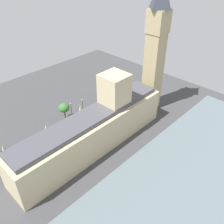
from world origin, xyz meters
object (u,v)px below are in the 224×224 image
Objects in this scene: plane_tree_midblock at (64,108)px; street_lamp_slot_10 at (82,102)px; double_decker_bus_corner at (95,115)px; car_dark_green_opposite_hall at (47,141)px; car_blue_trailing at (26,151)px; pedestrian_under_trees at (57,148)px; plane_tree_far_end at (106,87)px; clock_tower at (156,46)px; street_lamp_leading at (71,107)px; car_black_near_tower at (67,130)px; parliament_building at (96,128)px; plane_tree_kerbside at (107,85)px.

plane_tree_midblock is 10.48m from street_lamp_slot_10.
double_decker_bus_corner is 2.25× the size of car_dark_green_opposite_hall.
car_blue_trailing is 34.59m from street_lamp_slot_10.
street_lamp_slot_10 is at bearing 146.87° from pedestrian_under_trees.
street_lamp_slot_10 is at bearing 87.31° from plane_tree_far_end.
car_dark_green_opposite_hall is (12.95, 50.10, -28.85)m from clock_tower.
street_lamp_leading is (-0.12, -3.61, -1.16)m from plane_tree_midblock.
clock_tower reaches higher than car_black_near_tower.
clock_tower is 51.12m from car_black_near_tower.
clock_tower is 34.30× the size of pedestrian_under_trees.
street_lamp_slot_10 reaches higher than double_decker_bus_corner.
car_black_near_tower is 18.54m from car_blue_trailing.
street_lamp_leading reaches higher than double_decker_bus_corner.
clock_tower is 57.68m from pedestrian_under_trees.
pedestrian_under_trees is at bearing 54.19° from parliament_building.
car_blue_trailing is at bearing 106.80° from plane_tree_midblock.
car_dark_green_opposite_hall is 2.82× the size of pedestrian_under_trees.
clock_tower is 9.87× the size of street_lamp_slot_10.
plane_tree_midblock is (7.06, -23.39, 5.07)m from car_blue_trailing.
car_blue_trailing is 2.84× the size of pedestrian_under_trees.
double_decker_bus_corner is at bearing -41.49° from parliament_building.
car_black_near_tower is at bearing -86.15° from car_dark_green_opposite_hall.
car_black_near_tower reaches higher than pedestrian_under_trees.
double_decker_bus_corner is (12.48, -11.04, -5.74)m from parliament_building.
plane_tree_kerbside is at bearing 123.57° from double_decker_bus_corner.
plane_tree_far_end is at bearing 26.24° from clock_tower.
car_blue_trailing is at bearing 87.54° from car_dark_green_opposite_hall.
street_lamp_slot_10 is at bearing -74.25° from car_blue_trailing.
double_decker_bus_corner is at bearing 120.37° from plane_tree_far_end.
clock_tower reaches higher than plane_tree_kerbside.
pedestrian_under_trees is at bearing 81.97° from clock_tower.
parliament_building is 9.40× the size of street_lamp_leading.
car_blue_trailing is at bearing 97.44° from plane_tree_far_end.
car_black_near_tower is 0.61× the size of street_lamp_leading.
plane_tree_kerbside is (7.88, -41.92, 6.20)m from car_dark_green_opposite_hall.
plane_tree_kerbside is 1.01× the size of plane_tree_far_end.
car_dark_green_opposite_hall is at bearing 75.51° from clock_tower.
pedestrian_under_trees is (-6.77, -9.25, -0.14)m from car_blue_trailing.
double_decker_bus_corner is 10.37m from street_lamp_slot_10.
street_lamp_slot_10 is (13.83, -24.45, 3.36)m from pedestrian_under_trees.
pedestrian_under_trees is (-6.17, 9.28, -0.13)m from car_black_near_tower.
double_decker_bus_corner is 24.18m from car_dark_green_opposite_hall.
plane_tree_far_end is 1.56× the size of street_lamp_slot_10.
plane_tree_midblock is (20.80, 35.24, -23.78)m from clock_tower.
street_lamp_slot_10 reaches higher than car_black_near_tower.
car_black_near_tower and car_blue_trailing have the same top height.
street_lamp_leading is at bearing 131.16° from car_black_near_tower.
pedestrian_under_trees is (-3.64, 23.28, -1.88)m from double_decker_bus_corner.
plane_tree_midblock is (13.83, -14.14, 5.21)m from pedestrian_under_trees.
double_decker_bus_corner is at bearing 126.25° from pedestrian_under_trees.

